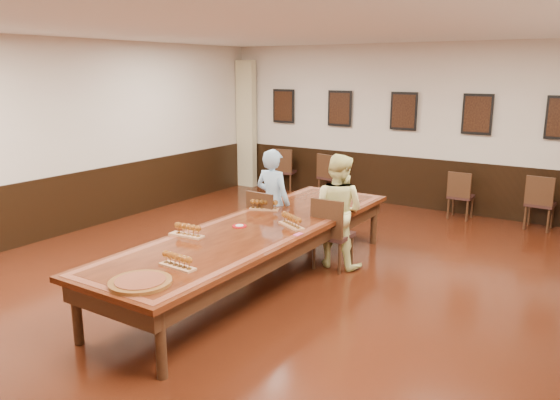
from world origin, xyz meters
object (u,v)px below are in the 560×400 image
Objects in this scene: spare_chair_d at (540,202)px; person_man at (273,202)px; carved_platter at (140,282)px; chair_man at (269,223)px; spare_chair_c at (461,195)px; spare_chair_a at (285,170)px; chair_woman at (333,232)px; conference_table at (259,237)px; spare_chair_b at (331,176)px; person_woman at (337,211)px.

person_man reaches higher than spare_chair_d.
carved_platter is at bearing 72.40° from spare_chair_d.
chair_man is 0.31m from person_man.
spare_chair_d is 7.24m from carved_platter.
spare_chair_c is 0.56× the size of person_man.
chair_woman is at bearing 117.10° from spare_chair_a.
person_man is 1.19m from conference_table.
spare_chair_b reaches higher than carved_platter.
chair_woman is 0.20× the size of conference_table.
spare_chair_d is at bearing 165.44° from spare_chair_a.
spare_chair_d is (5.29, -0.12, -0.02)m from spare_chair_a.
carved_platter is (-0.36, -3.17, 0.27)m from chair_woman.
spare_chair_b is 1.08× the size of spare_chair_c.
person_woman is (2.03, -3.67, 0.31)m from spare_chair_b.
person_man is at bearing 114.88° from conference_table.
person_woman reaches higher than spare_chair_a.
chair_woman is 0.31m from person_woman.
person_man reaches higher than chair_woman.
spare_chair_a is at bearing -2.28° from spare_chair_c.
conference_table is at bearing 62.63° from spare_chair_d.
spare_chair_a is at bearing 11.47° from spare_chair_b.
spare_chair_c is at bearing -113.27° from chair_man.
carved_platter is at bearing 81.95° from chair_woman.
chair_man reaches higher than spare_chair_c.
person_woman is at bearing 117.90° from spare_chair_a.
person_woman is (-2.10, -3.53, 0.32)m from spare_chair_d.
spare_chair_c is 4.80m from conference_table.
person_man reaches higher than conference_table.
person_woman reaches higher than spare_chair_d.
spare_chair_d is 0.60× the size of person_man.
spare_chair_b is 5.02m from conference_table.
person_man reaches higher than carved_platter.
spare_chair_a is at bearing -56.75° from person_man.
conference_table is (-0.54, -1.02, 0.10)m from chair_woman.
person_man is at bearing 1.31° from person_woman.
person_man is (-1.80, -3.55, 0.34)m from spare_chair_c.
spare_chair_a is 5.46m from conference_table.
spare_chair_d is (1.33, 0.03, 0.03)m from spare_chair_c.
conference_table is at bearing 60.24° from chair_woman.
spare_chair_b is (-2.03, 3.78, -0.03)m from chair_woman.
chair_man is at bearing 1.13° from chair_woman.
carved_platter is at bearing 99.00° from spare_chair_a.
spare_chair_d reaches higher than spare_chair_c.
chair_man is 1.09m from conference_table.
chair_woman reaches higher than spare_chair_d.
person_woman is 3.30m from carved_platter.
spare_chair_a is (-2.14, 3.81, -0.00)m from chair_man.
person_woman is (1.04, 0.16, 0.30)m from chair_man.
conference_table is (-2.64, -4.65, 0.13)m from spare_chair_d.
person_woman is at bearing 77.59° from spare_chair_c.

